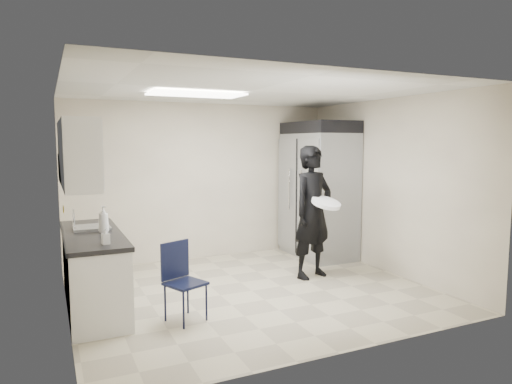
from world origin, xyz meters
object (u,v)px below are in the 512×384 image
commercial_fridge (318,195)px  folding_chair (185,284)px  man_tuxedo (313,212)px  lower_counter (94,273)px

commercial_fridge → folding_chair: 3.53m
commercial_fridge → man_tuxedo: (-0.77, -1.06, -0.10)m
lower_counter → commercial_fridge: commercial_fridge is taller
man_tuxedo → folding_chair: bearing=-173.4°
lower_counter → man_tuxedo: bearing=0.3°
folding_chair → lower_counter: bearing=113.4°
commercial_fridge → folding_chair: commercial_fridge is taller
lower_counter → commercial_fridge: (3.78, 1.07, 0.62)m
lower_counter → man_tuxedo: size_ratio=1.00×
lower_counter → folding_chair: (0.87, -0.83, -0.01)m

